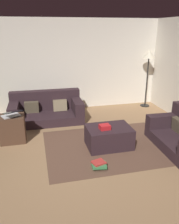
{
  "coord_description": "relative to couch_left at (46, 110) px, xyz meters",
  "views": [
    {
      "loc": [
        -0.63,
        -3.58,
        2.31
      ],
      "look_at": [
        0.38,
        0.59,
        0.75
      ],
      "focal_mm": 36.86,
      "sensor_mm": 36.0,
      "label": 1
    }
  ],
  "objects": [
    {
      "name": "ground_plane",
      "position": [
        0.39,
        -2.26,
        -0.28
      ],
      "size": [
        6.4,
        6.4,
        0.0
      ],
      "primitive_type": "plane",
      "color": "#93704C"
    },
    {
      "name": "rear_partition",
      "position": [
        0.39,
        0.88,
        1.02
      ],
      "size": [
        6.4,
        0.12,
        2.6
      ],
      "primitive_type": "cube",
      "color": "silver",
      "rests_on": "ground_plane"
    },
    {
      "name": "couch_left",
      "position": [
        0.0,
        0.0,
        0.0
      ],
      "size": [
        1.86,
        0.96,
        0.75
      ],
      "rotation": [
        0.0,
        0.0,
        3.13
      ],
      "color": "#2D1E23",
      "rests_on": "ground_plane"
    },
    {
      "name": "ottoman",
      "position": [
        1.15,
        -1.78,
        -0.07
      ],
      "size": [
        0.9,
        0.65,
        0.43
      ],
      "primitive_type": "cube",
      "color": "#2D1E23",
      "rests_on": "ground_plane"
    },
    {
      "name": "gift_box",
      "position": [
        1.04,
        -1.85,
        0.19
      ],
      "size": [
        0.22,
        0.18,
        0.09
      ],
      "primitive_type": "cube",
      "rotation": [
        0.0,
        0.0,
        0.07
      ],
      "color": "red",
      "rests_on": "ottoman"
    },
    {
      "name": "tv_remote",
      "position": [
        1.05,
        -1.65,
        0.15
      ],
      "size": [
        0.06,
        0.16,
        0.02
      ],
      "primitive_type": "cube",
      "rotation": [
        0.0,
        0.0,
        -0.05
      ],
      "color": "black",
      "rests_on": "ottoman"
    },
    {
      "name": "side_table",
      "position": [
        -0.78,
        -1.07,
        0.01
      ],
      "size": [
        0.52,
        0.44,
        0.58
      ],
      "primitive_type": "cube",
      "color": "#4C3323",
      "rests_on": "ground_plane"
    },
    {
      "name": "laptop",
      "position": [
        -0.76,
        -1.12,
        0.35
      ],
      "size": [
        0.49,
        0.5,
        0.17
      ],
      "color": "silver",
      "rests_on": "side_table"
    },
    {
      "name": "book_stack",
      "position": [
        0.74,
        -2.51,
        -0.22
      ],
      "size": [
        0.28,
        0.27,
        0.12
      ],
      "color": "#387A47",
      "rests_on": "ground_plane"
    },
    {
      "name": "corner_lamp",
      "position": [
        3.1,
        0.48,
        1.19
      ],
      "size": [
        0.36,
        0.36,
        1.73
      ],
      "color": "black",
      "rests_on": "ground_plane"
    },
    {
      "name": "area_rug",
      "position": [
        1.15,
        -1.78,
        -0.28
      ],
      "size": [
        2.6,
        2.0,
        0.01
      ],
      "primitive_type": "cube",
      "color": "brown",
      "rests_on": "ground_plane"
    }
  ]
}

